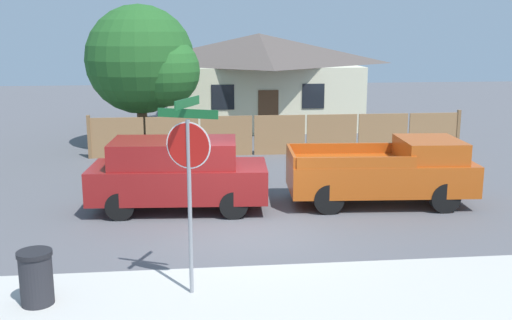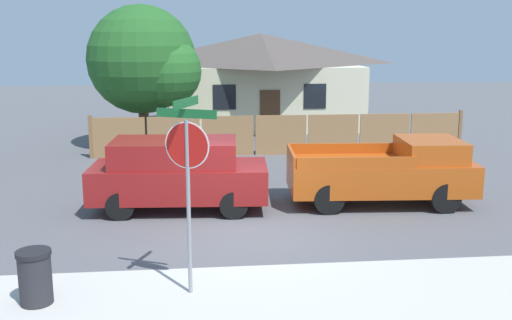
{
  "view_description": "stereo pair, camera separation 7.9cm",
  "coord_description": "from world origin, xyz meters",
  "px_view_note": "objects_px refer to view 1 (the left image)",
  "views": [
    {
      "loc": [
        -1.19,
        -13.02,
        4.51
      ],
      "look_at": [
        0.27,
        0.48,
        1.6
      ],
      "focal_mm": 42.0,
      "sensor_mm": 36.0,
      "label": 1
    },
    {
      "loc": [
        -1.11,
        -13.03,
        4.51
      ],
      "look_at": [
        0.27,
        0.48,
        1.6
      ],
      "focal_mm": 42.0,
      "sensor_mm": 36.0,
      "label": 2
    }
  ],
  "objects_px": {
    "red_suv": "(178,173)",
    "trash_bin": "(36,277)",
    "oak_tree": "(145,62)",
    "house": "(259,77)",
    "orange_pickup": "(386,172)",
    "stop_sign": "(189,161)"
  },
  "relations": [
    {
      "from": "red_suv",
      "to": "trash_bin",
      "type": "xyz_separation_m",
      "value": [
        -2.28,
        -5.29,
        -0.51
      ]
    },
    {
      "from": "house",
      "to": "red_suv",
      "type": "bearing_deg",
      "value": -104.25
    },
    {
      "from": "oak_tree",
      "to": "orange_pickup",
      "type": "relative_size",
      "value": 1.13
    },
    {
      "from": "house",
      "to": "orange_pickup",
      "type": "height_order",
      "value": "house"
    },
    {
      "from": "house",
      "to": "stop_sign",
      "type": "distance_m",
      "value": 20.26
    },
    {
      "from": "oak_tree",
      "to": "trash_bin",
      "type": "height_order",
      "value": "oak_tree"
    },
    {
      "from": "house",
      "to": "red_suv",
      "type": "relative_size",
      "value": 2.1
    },
    {
      "from": "red_suv",
      "to": "trash_bin",
      "type": "bearing_deg",
      "value": -109.5
    },
    {
      "from": "oak_tree",
      "to": "trash_bin",
      "type": "xyz_separation_m",
      "value": [
        -0.92,
        -13.86,
        -2.9
      ]
    },
    {
      "from": "orange_pickup",
      "to": "trash_bin",
      "type": "height_order",
      "value": "orange_pickup"
    },
    {
      "from": "oak_tree",
      "to": "orange_pickup",
      "type": "xyz_separation_m",
      "value": [
        6.85,
        -8.59,
        -2.5
      ]
    },
    {
      "from": "orange_pickup",
      "to": "house",
      "type": "bearing_deg",
      "value": 100.44
    },
    {
      "from": "trash_bin",
      "to": "oak_tree",
      "type": "bearing_deg",
      "value": 86.19
    },
    {
      "from": "house",
      "to": "orange_pickup",
      "type": "xyz_separation_m",
      "value": [
        1.73,
        -14.85,
        -1.42
      ]
    },
    {
      "from": "oak_tree",
      "to": "red_suv",
      "type": "distance_m",
      "value": 9.0
    },
    {
      "from": "orange_pickup",
      "to": "stop_sign",
      "type": "distance_m",
      "value": 7.43
    },
    {
      "from": "house",
      "to": "trash_bin",
      "type": "relative_size",
      "value": 10.26
    },
    {
      "from": "trash_bin",
      "to": "stop_sign",
      "type": "bearing_deg",
      "value": 3.61
    },
    {
      "from": "house",
      "to": "oak_tree",
      "type": "bearing_deg",
      "value": -129.25
    },
    {
      "from": "house",
      "to": "orange_pickup",
      "type": "relative_size",
      "value": 1.96
    },
    {
      "from": "house",
      "to": "oak_tree",
      "type": "distance_m",
      "value": 8.16
    },
    {
      "from": "orange_pickup",
      "to": "trash_bin",
      "type": "distance_m",
      "value": 9.4
    }
  ]
}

